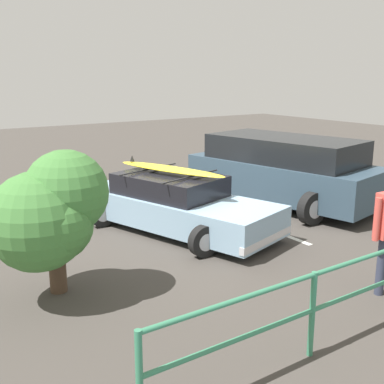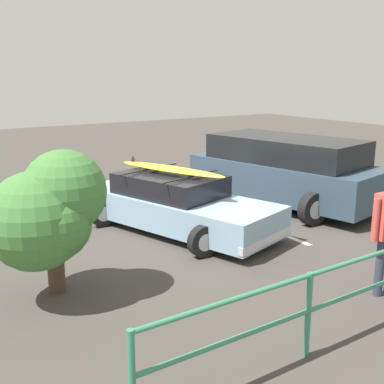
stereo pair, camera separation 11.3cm
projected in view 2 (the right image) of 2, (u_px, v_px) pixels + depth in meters
name	position (u px, v px, depth m)	size (l,w,h in m)	color
ground_plane	(189.00, 226.00, 10.47)	(44.00, 44.00, 0.02)	#423D38
parking_stripe	(238.00, 217.00, 11.08)	(4.47, 0.12, 0.00)	silver
sedan_car	(175.00, 203.00, 10.09)	(3.00, 4.80, 1.46)	#8CADC6
suv_car	(284.00, 170.00, 11.99)	(3.26, 5.13, 1.71)	#334756
bush_near_left	(50.00, 215.00, 6.79)	(1.73, 1.55, 2.20)	#4C3828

